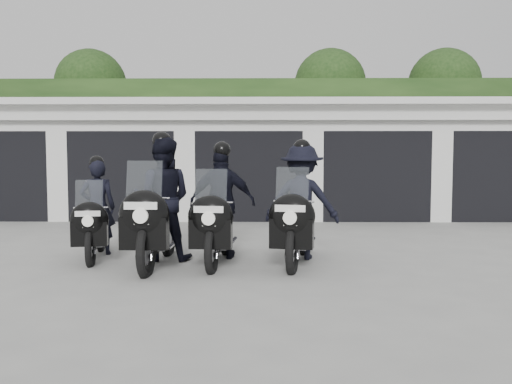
{
  "coord_description": "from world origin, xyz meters",
  "views": [
    {
      "loc": [
        0.34,
        -7.65,
        1.64
      ],
      "look_at": [
        0.23,
        0.83,
        1.05
      ],
      "focal_mm": 38.0,
      "sensor_mm": 36.0,
      "label": 1
    }
  ],
  "objects_px": {
    "police_bike_c": "(221,209)",
    "police_bike_d": "(300,208)",
    "police_bike_a": "(96,216)",
    "police_bike_b": "(160,206)"
  },
  "relations": [
    {
      "from": "police_bike_c",
      "to": "police_bike_d",
      "type": "relative_size",
      "value": 0.99
    },
    {
      "from": "police_bike_d",
      "to": "police_bike_a",
      "type": "bearing_deg",
      "value": -172.83
    },
    {
      "from": "police_bike_a",
      "to": "police_bike_c",
      "type": "height_order",
      "value": "police_bike_c"
    },
    {
      "from": "police_bike_a",
      "to": "police_bike_d",
      "type": "relative_size",
      "value": 0.87
    },
    {
      "from": "police_bike_b",
      "to": "police_bike_d",
      "type": "xyz_separation_m",
      "value": [
        2.14,
        0.17,
        -0.04
      ]
    },
    {
      "from": "police_bike_a",
      "to": "police_bike_d",
      "type": "bearing_deg",
      "value": -13.73
    },
    {
      "from": "police_bike_a",
      "to": "police_bike_b",
      "type": "relative_size",
      "value": 0.81
    },
    {
      "from": "police_bike_b",
      "to": "police_bike_c",
      "type": "bearing_deg",
      "value": 11.47
    },
    {
      "from": "police_bike_b",
      "to": "police_bike_d",
      "type": "height_order",
      "value": "police_bike_b"
    },
    {
      "from": "police_bike_a",
      "to": "police_bike_c",
      "type": "bearing_deg",
      "value": -16.0
    }
  ]
}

